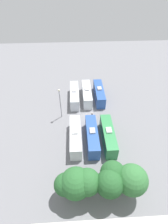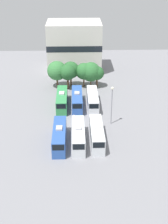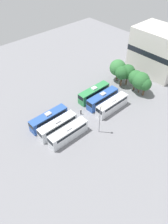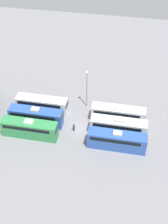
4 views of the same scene
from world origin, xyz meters
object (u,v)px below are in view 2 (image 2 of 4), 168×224
bus_1 (78,135)px  tree_1 (68,72)px  tree_0 (57,71)px  tree_2 (71,70)px  bus_0 (59,135)px  bus_4 (77,99)px  tree_5 (97,73)px  bus_3 (62,99)px  tree_4 (91,72)px  depot_building (74,46)px  bus_5 (93,99)px  bus_2 (97,133)px  light_pole (112,100)px  tree_3 (84,71)px  worker_person (74,119)px

bus_1 → tree_1: tree_1 is taller
tree_0 → tree_2: size_ratio=1.04×
bus_0 → tree_0: size_ratio=1.44×
bus_0 → bus_4: 16.61m
tree_5 → bus_1: bearing=-101.1°
bus_3 → tree_1: size_ratio=1.54×
bus_0 → tree_4: bearing=75.3°
bus_1 → depot_building: (-0.57, 42.40, 5.62)m
bus_5 → tree_2: 14.01m
bus_2 → tree_2: (-5.23, 28.25, 2.85)m
tree_1 → depot_building: depot_building is taller
tree_0 → bus_5: bearing=-53.7°
bus_5 → light_pole: light_pole is taller
bus_0 → tree_4: tree_4 is taller
bus_3 → depot_building: (3.12, 26.20, 5.62)m
bus_2 → depot_building: depot_building is taller
tree_4 → tree_2: bearing=174.0°
depot_building → tree_0: bearing=-108.7°
bus_1 → bus_5: bearing=77.2°
tree_3 → depot_building: depot_building is taller
bus_2 → worker_person: bearing=118.9°
bus_0 → tree_5: 29.68m
bus_0 → tree_2: bearing=86.0°
tree_1 → tree_3: bearing=15.3°
bus_0 → tree_1: bearing=87.4°
bus_2 → bus_5: same height
bus_0 → tree_2: tree_2 is taller
bus_2 → bus_3: 17.35m
tree_0 → tree_3: tree_0 is taller
tree_1 → light_pole: bearing=-63.9°
tree_3 → tree_1: bearing=-164.7°
worker_person → tree_1: 19.00m
tree_1 → worker_person: bearing=-85.0°
bus_3 → depot_building: 26.98m
bus_2 → tree_0: tree_0 is taller
bus_2 → light_pole: bearing=62.8°
bus_1 → tree_5: bearing=78.9°
bus_4 → light_pole: 12.03m
bus_5 → bus_3: bearing=178.8°
tree_2 → tree_4: bearing=-6.0°
bus_4 → tree_1: tree_1 is taller
tree_4 → bus_1: bearing=-97.7°
tree_1 → tree_4: bearing=10.8°
tree_5 → depot_building: size_ratio=0.36×
tree_0 → tree_3: 7.27m
bus_1 → tree_3: bearing=86.1°
bus_2 → bus_4: size_ratio=1.00×
tree_3 → tree_4: 1.88m
bus_3 → tree_5: bearing=52.3°
bus_0 → tree_2: (2.01, 28.80, 2.85)m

